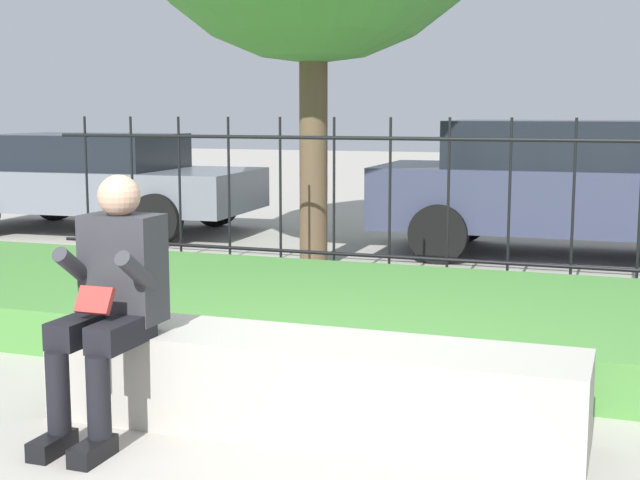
{
  "coord_description": "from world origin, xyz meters",
  "views": [
    {
      "loc": [
        1.5,
        -3.99,
        1.58
      ],
      "look_at": [
        -0.51,
        1.69,
        0.71
      ],
      "focal_mm": 50.0,
      "sensor_mm": 36.0,
      "label": 1
    }
  ],
  "objects_px": {
    "car_parked_left": "(97,179)",
    "car_parked_center": "(570,186)",
    "person_seated_reader": "(111,293)",
    "stone_bench": "(307,390)"
  },
  "relations": [
    {
      "from": "car_parked_left",
      "to": "car_parked_center",
      "type": "distance_m",
      "value": 6.05
    },
    {
      "from": "person_seated_reader",
      "to": "car_parked_center",
      "type": "relative_size",
      "value": 0.3
    },
    {
      "from": "stone_bench",
      "to": "car_parked_center",
      "type": "relative_size",
      "value": 0.63
    },
    {
      "from": "stone_bench",
      "to": "car_parked_left",
      "type": "bearing_deg",
      "value": 130.61
    },
    {
      "from": "car_parked_center",
      "to": "stone_bench",
      "type": "bearing_deg",
      "value": -99.08
    },
    {
      "from": "stone_bench",
      "to": "person_seated_reader",
      "type": "bearing_deg",
      "value": -160.96
    },
    {
      "from": "stone_bench",
      "to": "car_parked_center",
      "type": "xyz_separation_m",
      "value": [
        0.82,
        5.97,
        0.57
      ]
    },
    {
      "from": "person_seated_reader",
      "to": "stone_bench",
      "type": "bearing_deg",
      "value": 19.04
    },
    {
      "from": "car_parked_left",
      "to": "car_parked_center",
      "type": "bearing_deg",
      "value": -4.48
    },
    {
      "from": "person_seated_reader",
      "to": "car_parked_center",
      "type": "bearing_deg",
      "value": 74.61
    }
  ]
}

